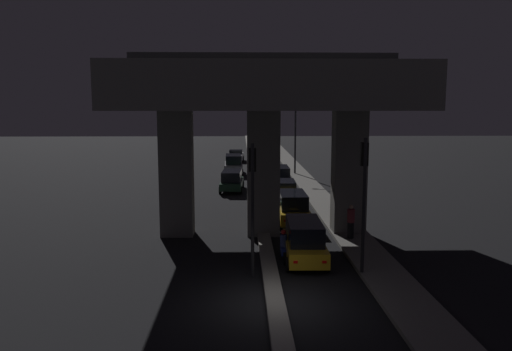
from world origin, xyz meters
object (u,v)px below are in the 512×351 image
traffic_light_left_of_median (252,187)px  car_dark_green_lead_oncoming (232,180)px  car_silver_second_oncoming (233,164)px  car_black_third (284,192)px  car_dark_red_fifth (270,164)px  motorcycle_red_filtering_mid (274,211)px  car_taxi_yellow_second (293,207)px  car_white_fourth (279,176)px  street_lamp (291,133)px  pedestrian_on_sidewalk (351,222)px  car_taxi_yellow_lead (304,240)px  traffic_light_right_of_median (364,183)px  motorcycle_blue_filtering_near (283,248)px  car_white_third_oncoming (236,156)px

traffic_light_left_of_median → car_dark_green_lead_oncoming: size_ratio=1.17×
car_dark_green_lead_oncoming → car_silver_second_oncoming: 10.51m
car_black_third → car_dark_red_fifth: car_dark_red_fifth is taller
motorcycle_red_filtering_mid → car_taxi_yellow_second: bearing=-127.3°
car_white_fourth → car_dark_green_lead_oncoming: 4.44m
street_lamp → car_taxi_yellow_second: (-1.99, -21.31, -3.31)m
street_lamp → pedestrian_on_sidewalk: street_lamp is taller
car_white_fourth → motorcycle_red_filtering_mid: (-1.25, -12.66, -0.34)m
car_taxi_yellow_lead → car_silver_second_oncoming: size_ratio=0.93×
traffic_light_right_of_median → car_black_third: size_ratio=1.29×
car_white_fourth → pedestrian_on_sidewalk: size_ratio=2.66×
car_taxi_yellow_lead → car_dark_green_lead_oncoming: size_ratio=0.95×
motorcycle_red_filtering_mid → traffic_light_right_of_median: bearing=-159.6°
car_dark_green_lead_oncoming → motorcycle_blue_filtering_near: car_dark_green_lead_oncoming is taller
car_dark_red_fifth → car_dark_green_lead_oncoming: 11.41m
car_dark_green_lead_oncoming → motorcycle_blue_filtering_near: (2.70, -18.94, -0.29)m
car_taxi_yellow_lead → car_taxi_yellow_second: 7.29m
car_taxi_yellow_second → car_silver_second_oncoming: (-3.87, 22.24, 0.07)m
car_dark_red_fifth → pedestrian_on_sidewalk: (2.69, -26.48, 0.07)m
traffic_light_left_of_median → car_white_third_oncoming: (-1.17, 43.32, -2.99)m
car_taxi_yellow_lead → street_lamp: bearing=-3.2°
car_dark_red_fifth → car_taxi_yellow_lead: bearing=-178.9°
car_dark_red_fifth → car_white_fourth: bearing=-176.9°
car_dark_red_fifth → pedestrian_on_sidewalk: bearing=-172.8°
car_taxi_yellow_lead → car_white_third_oncoming: car_taxi_yellow_lead is taller
traffic_light_left_of_median → car_black_third: (2.55, 15.13, -2.86)m
car_silver_second_oncoming → motorcycle_red_filtering_mid: bearing=6.1°
street_lamp → car_white_fourth: (-1.78, -7.74, -3.35)m
motorcycle_blue_filtering_near → traffic_light_left_of_median: bearing=144.5°
traffic_light_right_of_median → car_taxi_yellow_lead: (-2.14, 1.93, -2.89)m
street_lamp → motorcycle_blue_filtering_near: size_ratio=3.79×
motorcycle_blue_filtering_near → car_dark_red_fifth: bearing=-1.9°
car_taxi_yellow_second → car_silver_second_oncoming: bearing=9.6°
car_taxi_yellow_second → car_dark_red_fifth: (-0.06, 22.51, -0.01)m
street_lamp → car_dark_red_fifth: bearing=149.8°
car_white_third_oncoming → street_lamp: bearing=25.5°
car_taxi_yellow_second → car_white_third_oncoming: car_taxi_yellow_second is taller
car_dark_green_lead_oncoming → motorcycle_blue_filtering_near: 19.13m
street_lamp → traffic_light_right_of_median: bearing=-90.1°
traffic_light_right_of_median → street_lamp: 30.53m
traffic_light_right_of_median → car_white_third_oncoming: bearing=97.5°
motorcycle_red_filtering_mid → traffic_light_left_of_median: bearing=175.4°
traffic_light_left_of_median → car_dark_green_lead_oncoming: bearing=93.4°
car_white_third_oncoming → motorcycle_red_filtering_mid: car_white_third_oncoming is taller
motorcycle_red_filtering_mid → car_white_third_oncoming: bearing=8.7°
car_dark_green_lead_oncoming → car_silver_second_oncoming: size_ratio=0.98×
car_silver_second_oncoming → pedestrian_on_sidewalk: (6.49, -26.21, -0.01)m
car_dark_green_lead_oncoming → car_white_third_oncoming: car_dark_green_lead_oncoming is taller
car_black_third → car_white_fourth: 7.67m
car_black_third → pedestrian_on_sidewalk: size_ratio=2.52×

